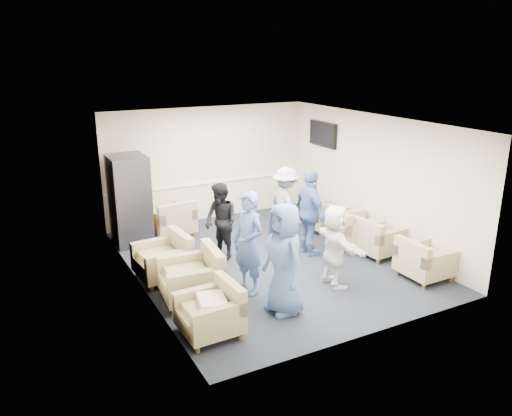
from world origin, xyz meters
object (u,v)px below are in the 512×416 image
person_back_left (221,222)px  armchair_left_mid (195,279)px  armchair_left_near (213,313)px  person_front_right (335,246)px  armchair_right_far (323,217)px  armchair_right_near (423,262)px  person_mid_right (310,213)px  armchair_right_midfar (352,231)px  armchair_right_midnear (376,240)px  person_mid_left (248,243)px  armchair_left_far (166,260)px  vending_machine (130,200)px  person_front_left (284,259)px  person_back_right (286,205)px  armchair_corner (172,221)px

person_back_left → armchair_left_mid: bearing=-52.8°
armchair_left_near → person_front_right: 2.57m
armchair_left_mid → armchair_right_far: armchair_left_mid is taller
armchair_right_near → person_mid_right: (-1.15, 1.91, 0.55)m
armchair_right_near → armchair_right_midfar: bearing=5.4°
armchair_right_midfar → person_front_right: (-1.38, -1.27, 0.37)m
armchair_right_midnear → person_mid_left: person_mid_left is taller
armchair_left_far → person_front_right: bearing=53.0°
armchair_left_mid → person_mid_right: (2.74, 0.77, 0.50)m
armchair_right_midfar → vending_machine: size_ratio=0.55×
person_back_left → person_front_left: bearing=-14.9°
armchair_left_near → armchair_left_mid: size_ratio=0.83×
armchair_right_near → person_mid_right: bearing=31.0°
armchair_right_midfar → vending_machine: vending_machine is taller
person_front_left → person_front_right: bearing=105.1°
armchair_left_mid → armchair_right_far: (3.80, 1.82, -0.05)m
armchair_left_mid → armchair_right_far: bearing=121.0°
armchair_right_midnear → armchair_left_near: bearing=101.5°
vending_machine → armchair_right_far: bearing=-17.4°
armchair_right_midfar → vending_machine: bearing=67.6°
armchair_left_mid → armchair_left_far: bearing=-165.1°
armchair_left_far → vending_machine: vending_machine is taller
armchair_right_near → vending_machine: vending_machine is taller
armchair_right_near → armchair_left_far: bearing=62.2°
armchair_right_far → person_back_right: (-1.08, -0.17, 0.49)m
armchair_right_midnear → armchair_right_far: armchair_right_midnear is taller
armchair_right_near → vending_machine: 5.94m
armchair_right_midnear → person_front_right: (-1.54, -0.69, 0.40)m
armchair_corner → armchair_right_midnear: bearing=131.3°
armchair_right_far → armchair_corner: armchair_corner is taller
armchair_right_midnear → person_front_left: (-2.80, -1.09, 0.55)m
armchair_right_midnear → person_back_left: (-2.79, 1.31, 0.43)m
vending_machine → person_front_right: (2.58, -3.69, -0.21)m
person_mid_right → person_front_left: bearing=140.3°
armchair_right_near → person_front_right: person_front_right is taller
armchair_left_far → armchair_right_midnear: size_ratio=1.06×
armchair_left_near → person_mid_left: bearing=130.2°
armchair_left_far → person_mid_right: 2.96m
person_back_left → person_front_right: bearing=17.2°
armchair_left_far → person_front_left: 2.42m
armchair_right_midnear → person_front_right: size_ratio=0.61×
person_back_right → person_front_right: size_ratio=1.10×
armchair_left_near → person_mid_left: person_mid_left is taller
armchair_corner → armchair_left_mid: bearing=71.3°
person_mid_right → armchair_left_far: bearing=88.8°
armchair_left_far → person_mid_right: size_ratio=0.54×
armchair_corner → person_front_right: person_front_right is taller
armchair_left_mid → person_front_right: bearing=81.0°
armchair_left_mid → vending_machine: bearing=-170.1°
armchair_right_near → person_back_right: 3.07m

